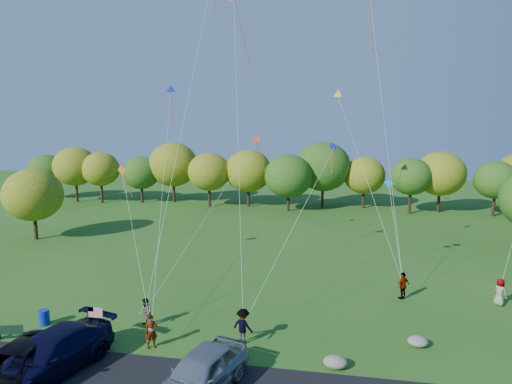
# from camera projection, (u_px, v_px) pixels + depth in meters

# --- Properties ---
(ground) EXTENTS (140.00, 140.00, 0.00)m
(ground) POSITION_uv_depth(u_px,v_px,m) (195.00, 351.00, 23.31)
(ground) COLOR #2A5418
(ground) RESTS_ON ground
(treeline) EXTENTS (76.33, 26.99, 8.31)m
(treeline) POSITION_uv_depth(u_px,v_px,m) (296.00, 174.00, 57.65)
(treeline) COLOR #392115
(treeline) RESTS_ON ground
(minivan_dark) EXTENTS (3.03, 6.30, 1.73)m
(minivan_dark) POSITION_uv_depth(u_px,v_px,m) (14.00, 368.00, 19.95)
(minivan_dark) COLOR black
(minivan_dark) RESTS_ON asphalt_lane
(minivan_navy) EXTENTS (4.28, 7.00, 1.90)m
(minivan_navy) POSITION_uv_depth(u_px,v_px,m) (50.00, 354.00, 20.97)
(minivan_navy) COLOR black
(minivan_navy) RESTS_ON asphalt_lane
(minivan_silver) EXTENTS (3.68, 5.89, 1.87)m
(minivan_silver) POSITION_uv_depth(u_px,v_px,m) (201.00, 373.00, 19.46)
(minivan_silver) COLOR #999EA3
(minivan_silver) RESTS_ON asphalt_lane
(flyer_a) EXTENTS (0.77, 0.71, 1.77)m
(flyer_a) POSITION_uv_depth(u_px,v_px,m) (151.00, 332.00, 23.46)
(flyer_a) COLOR #4C4C59
(flyer_a) RESTS_ON ground
(flyer_b) EXTENTS (1.02, 1.01, 1.66)m
(flyer_b) POSITION_uv_depth(u_px,v_px,m) (146.00, 313.00, 25.88)
(flyer_b) COLOR #4C4C59
(flyer_b) RESTS_ON ground
(flyer_c) EXTENTS (1.39, 1.09, 1.88)m
(flyer_c) POSITION_uv_depth(u_px,v_px,m) (243.00, 326.00, 23.98)
(flyer_c) COLOR #4C4C59
(flyer_c) RESTS_ON ground
(flyer_d) EXTENTS (1.08, 1.05, 1.81)m
(flyer_d) POSITION_uv_depth(u_px,v_px,m) (403.00, 286.00, 29.84)
(flyer_d) COLOR #4C4C59
(flyer_d) RESTS_ON ground
(flyer_e) EXTENTS (0.96, 1.02, 1.75)m
(flyer_e) POSITION_uv_depth(u_px,v_px,m) (500.00, 292.00, 28.82)
(flyer_e) COLOR #4C4C59
(flyer_e) RESTS_ON ground
(park_bench) EXTENTS (1.60, 0.69, 0.90)m
(park_bench) POSITION_uv_depth(u_px,v_px,m) (8.00, 332.00, 24.24)
(park_bench) COLOR #12321B
(park_bench) RESTS_ON ground
(trash_barrel) EXTENTS (0.58, 0.58, 0.87)m
(trash_barrel) POSITION_uv_depth(u_px,v_px,m) (44.00, 317.00, 26.17)
(trash_barrel) COLOR #0C23B6
(trash_barrel) RESTS_ON ground
(flag_assembly) EXTENTS (0.85, 0.55, 2.29)m
(flag_assembly) POSITION_uv_depth(u_px,v_px,m) (92.00, 317.00, 23.28)
(flag_assembly) COLOR black
(flag_assembly) RESTS_ON ground
(boulder_near) EXTENTS (1.17, 0.92, 0.58)m
(boulder_near) POSITION_uv_depth(u_px,v_px,m) (335.00, 362.00, 21.66)
(boulder_near) COLOR gray
(boulder_near) RESTS_ON ground
(boulder_far) EXTENTS (1.05, 0.88, 0.55)m
(boulder_far) POSITION_uv_depth(u_px,v_px,m) (418.00, 341.00, 23.71)
(boulder_far) COLOR gray
(boulder_far) RESTS_ON ground
(kites_aloft) EXTENTS (28.80, 8.67, 18.46)m
(kites_aloft) POSITION_uv_depth(u_px,v_px,m) (263.00, 51.00, 34.00)
(kites_aloft) COLOR red
(kites_aloft) RESTS_ON ground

